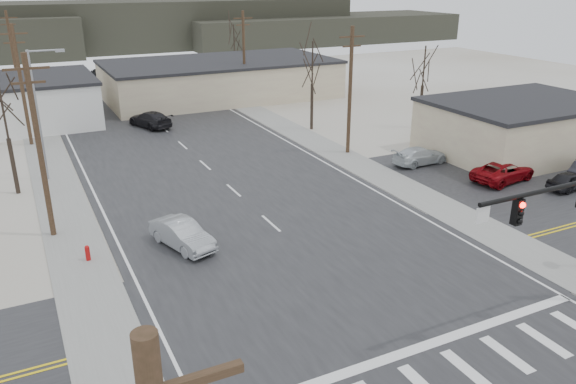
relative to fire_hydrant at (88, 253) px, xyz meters
name	(u,v)px	position (x,y,z in m)	size (l,w,h in m)	color
ground	(343,288)	(10.20, -8.00, -0.45)	(140.00, 140.00, 0.00)	silver
main_road	(228,186)	(10.20, 7.00, -0.43)	(18.00, 110.00, 0.05)	black
cross_road	(343,288)	(10.20, -8.00, -0.43)	(90.00, 10.00, 0.04)	black
parking_lot	(542,182)	(30.20, -2.00, -0.44)	(18.00, 20.00, 0.03)	black
sidewalk_left	(57,187)	(-0.40, 12.00, -0.42)	(3.00, 90.00, 0.06)	gray
sidewalk_right	(326,148)	(20.80, 12.00, -0.42)	(3.00, 90.00, 0.06)	gray
fire_hydrant	(88,253)	(0.00, 0.00, 0.00)	(0.24, 0.24, 0.87)	#A50C0C
building_right_far	(220,79)	(20.20, 36.00, 1.70)	(26.30, 14.30, 4.30)	beige
building_lot	(520,127)	(34.20, 4.00, 1.71)	(14.30, 10.30, 4.30)	beige
upole_left_b	(39,145)	(-1.30, 4.00, 4.77)	(2.20, 0.30, 10.00)	#463020
upole_left_c	(21,84)	(-1.30, 24.00, 4.77)	(2.20, 0.30, 10.00)	#463020
upole_left_d	(13,55)	(-1.30, 44.00, 4.77)	(2.20, 0.30, 10.00)	#463020
upole_right_a	(350,89)	(21.70, 10.00, 4.77)	(2.20, 0.30, 10.00)	#463020
upole_right_b	(244,55)	(21.70, 32.00, 4.77)	(2.20, 0.30, 10.00)	#463020
streetlight_main	(40,109)	(-0.60, 14.00, 4.64)	(2.40, 0.25, 9.00)	gray
tree_left_near	(4,116)	(-2.80, 12.00, 4.78)	(3.30, 3.30, 7.35)	#32241E
tree_right_mid	(312,65)	(22.70, 18.00, 5.48)	(3.74, 3.74, 8.33)	#32241E
tree_right_far	(234,40)	(25.20, 44.00, 5.13)	(3.52, 3.52, 7.84)	#32241E
tree_lot	(424,68)	(32.20, 14.00, 5.13)	(3.52, 3.52, 7.84)	#32241E
hill_center	(153,24)	(25.20, 88.00, 4.05)	(80.00, 18.00, 9.00)	#333026
hill_right	(322,29)	(60.20, 82.00, 2.30)	(60.00, 18.00, 5.50)	#333026
sedan_crossing	(182,234)	(4.75, -0.62, 0.31)	(1.51, 4.33, 1.43)	gray
car_far_a	(150,119)	(9.25, 25.36, 0.34)	(2.09, 5.14, 1.49)	black
car_far_b	(100,73)	(9.42, 55.90, 0.24)	(1.53, 3.81, 1.30)	black
car_parked_red	(503,171)	(27.84, -0.62, 0.28)	(2.33, 5.05, 1.40)	maroon
car_parked_dark_a	(571,181)	(30.64, -3.86, 0.20)	(1.46, 3.62, 1.23)	black
car_parked_silver	(420,156)	(25.04, 5.00, 0.24)	(1.83, 4.50, 1.31)	#B2BABE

